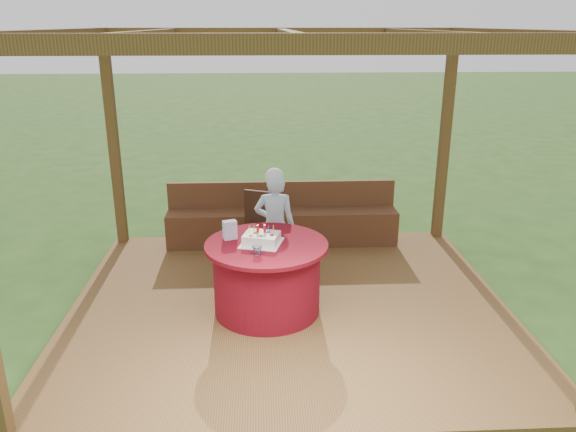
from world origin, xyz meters
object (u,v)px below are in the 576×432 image
at_px(birthday_cake, 261,238).
at_px(table, 267,277).
at_px(chair, 257,224).
at_px(drinking_glass, 257,250).
at_px(bench, 282,224).
at_px(gift_bag, 230,230).
at_px(elderly_woman, 275,224).

bearing_deg(birthday_cake, table, -3.63).
distance_m(chair, drinking_glass, 1.63).
height_order(bench, drinking_glass, drinking_glass).
relative_size(table, gift_bag, 6.48).
height_order(table, gift_bag, gift_bag).
distance_m(table, drinking_glass, 0.50).
height_order(table, birthday_cake, birthday_cake).
distance_m(table, birthday_cake, 0.42).
height_order(chair, elderly_woman, elderly_woman).
relative_size(bench, chair, 3.54).
bearing_deg(birthday_cake, elderly_woman, 79.05).
height_order(table, elderly_woman, elderly_woman).
xyz_separation_m(table, elderly_woman, (0.10, 0.79, 0.28)).
bearing_deg(chair, bench, 58.00).
xyz_separation_m(bench, drinking_glass, (-0.32, -2.13, 0.51)).
relative_size(elderly_woman, drinking_glass, 14.33).
relative_size(birthday_cake, gift_bag, 2.48).
bearing_deg(bench, table, -97.13).
relative_size(bench, birthday_cake, 6.46).
bearing_deg(elderly_woman, birthday_cake, -100.95).
xyz_separation_m(table, drinking_glass, (-0.09, -0.28, 0.40)).
relative_size(bench, drinking_glass, 33.30).
height_order(bench, gift_bag, gift_bag).
bearing_deg(gift_bag, chair, 59.26).
bearing_deg(table, birthday_cake, 176.37).
distance_m(bench, elderly_woman, 1.14).
relative_size(chair, birthday_cake, 1.83).
bearing_deg(bench, drinking_glass, -98.54).
bearing_deg(chair, drinking_glass, -89.64).
xyz_separation_m(chair, drinking_glass, (0.01, -1.60, 0.32)).
xyz_separation_m(elderly_woman, gift_bag, (-0.46, -0.65, 0.18)).
height_order(birthday_cake, gift_bag, gift_bag).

